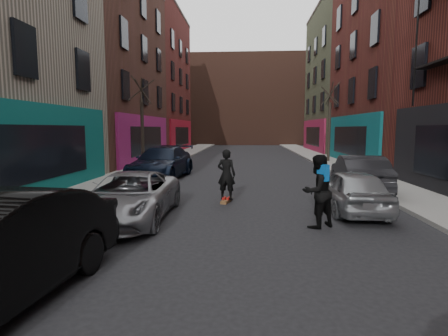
# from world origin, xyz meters

# --- Properties ---
(sidewalk_left) EXTENTS (2.50, 84.00, 0.13)m
(sidewalk_left) POSITION_xyz_m (-6.25, 30.00, 0.07)
(sidewalk_left) COLOR gray
(sidewalk_left) RESTS_ON ground
(sidewalk_right) EXTENTS (2.50, 84.00, 0.13)m
(sidewalk_right) POSITION_xyz_m (6.25, 30.00, 0.07)
(sidewalk_right) COLOR gray
(sidewalk_right) RESTS_ON ground
(building_far) EXTENTS (40.00, 10.00, 14.00)m
(building_far) POSITION_xyz_m (0.00, 56.00, 7.00)
(building_far) COLOR #47281E
(building_far) RESTS_ON ground
(tree_left_far) EXTENTS (2.00, 2.00, 6.50)m
(tree_left_far) POSITION_xyz_m (-6.20, 18.00, 3.38)
(tree_left_far) COLOR black
(tree_left_far) RESTS_ON sidewalk_left
(tree_right_far) EXTENTS (2.00, 2.00, 6.80)m
(tree_right_far) POSITION_xyz_m (6.20, 24.00, 3.53)
(tree_right_far) COLOR black
(tree_right_far) RESTS_ON sidewalk_right
(parked_left_far) EXTENTS (2.34, 4.84, 1.33)m
(parked_left_far) POSITION_xyz_m (-3.20, 6.82, 0.66)
(parked_left_far) COLOR gray
(parked_left_far) RESTS_ON ground
(parked_left_end) EXTENTS (2.77, 5.82, 1.64)m
(parked_left_end) POSITION_xyz_m (-4.30, 14.97, 0.82)
(parked_left_end) COLOR black
(parked_left_end) RESTS_ON ground
(parked_right_far) EXTENTS (1.61, 3.95, 1.34)m
(parked_right_far) POSITION_xyz_m (3.36, 8.25, 0.67)
(parked_right_far) COLOR gray
(parked_right_far) RESTS_ON ground
(parked_right_end) EXTENTS (2.04, 4.73, 1.51)m
(parked_right_end) POSITION_xyz_m (4.60, 11.58, 0.76)
(parked_right_end) COLOR black
(parked_right_end) RESTS_ON ground
(skateboard) EXTENTS (0.39, 0.83, 0.10)m
(skateboard) POSITION_xyz_m (-0.61, 9.32, 0.05)
(skateboard) COLOR brown
(skateboard) RESTS_ON ground
(skateboarder) EXTENTS (0.72, 0.55, 1.76)m
(skateboarder) POSITION_xyz_m (-0.61, 9.32, 0.98)
(skateboarder) COLOR black
(skateboarder) RESTS_ON skateboard
(pedestrian) EXTENTS (1.17, 1.12, 1.91)m
(pedestrian) POSITION_xyz_m (1.93, 6.37, 0.96)
(pedestrian) COLOR black
(pedestrian) RESTS_ON ground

